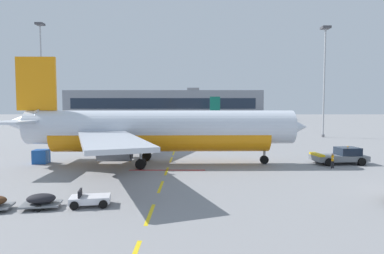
# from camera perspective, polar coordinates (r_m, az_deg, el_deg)

# --- Properties ---
(ground) EXTENTS (400.00, 400.00, 0.00)m
(ground) POSITION_cam_1_polar(r_m,az_deg,el_deg) (55.67, 20.65, -3.45)
(ground) COLOR gray
(apron_paint_markings) EXTENTS (8.00, 98.85, 0.01)m
(apron_paint_markings) POSITION_cam_1_polar(r_m,az_deg,el_deg) (51.30, -2.69, -3.80)
(apron_paint_markings) COLOR yellow
(apron_paint_markings) RESTS_ON ground
(airliner_foreground) EXTENTS (34.72, 34.62, 12.20)m
(airliner_foreground) POSITION_cam_1_polar(r_m,az_deg,el_deg) (37.46, -6.06, -0.55)
(airliner_foreground) COLOR silver
(airliner_foreground) RESTS_ON ground
(pushback_tug) EXTENTS (6.24, 3.64, 2.08)m
(pushback_tug) POSITION_cam_1_polar(r_m,az_deg,el_deg) (41.80, 24.78, -4.63)
(pushback_tug) COLOR slate
(pushback_tug) RESTS_ON ground
(airliner_mid_left) EXTENTS (28.23, 27.91, 9.89)m
(airliner_mid_left) POSITION_cam_1_polar(r_m,az_deg,el_deg) (112.32, -1.21, 1.95)
(airliner_mid_left) COLOR white
(airliner_mid_left) RESTS_ON ground
(baggage_train) EXTENTS (11.68, 3.50, 1.14)m
(baggage_train) POSITION_cam_1_polar(r_m,az_deg,el_deg) (24.48, -28.03, -11.40)
(baggage_train) COLOR silver
(baggage_train) RESTS_ON ground
(ground_crew_worker) EXTENTS (0.43, 0.55, 1.63)m
(ground_crew_worker) POSITION_cam_1_polar(r_m,az_deg,el_deg) (38.35, 23.60, -5.30)
(ground_crew_worker) COLOR #232328
(ground_crew_worker) RESTS_ON ground
(uld_cargo_container) EXTENTS (1.71, 1.67, 1.60)m
(uld_cargo_container) POSITION_cam_1_polar(r_m,az_deg,el_deg) (42.16, -24.63, -4.70)
(uld_cargo_container) COLOR #194C9E
(uld_cargo_container) RESTS_ON ground
(apron_light_mast_near) EXTENTS (1.80, 1.80, 26.09)m
(apron_light_mast_near) POSITION_cam_1_polar(r_m,az_deg,el_deg) (86.04, -24.62, 9.68)
(apron_light_mast_near) COLOR slate
(apron_light_mast_near) RESTS_ON ground
(apron_light_mast_far) EXTENTS (1.80, 1.80, 23.36)m
(apron_light_mast_far) POSITION_cam_1_polar(r_m,az_deg,el_deg) (75.50, 22.40, 9.48)
(apron_light_mast_far) COLOR slate
(apron_light_mast_far) RESTS_ON ground
(terminal_satellite) EXTENTS (96.92, 20.30, 15.77)m
(terminal_satellite) POSITION_cam_1_polar(r_m,az_deg,el_deg) (167.73, -4.54, 3.87)
(terminal_satellite) COLOR gray
(terminal_satellite) RESTS_ON ground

